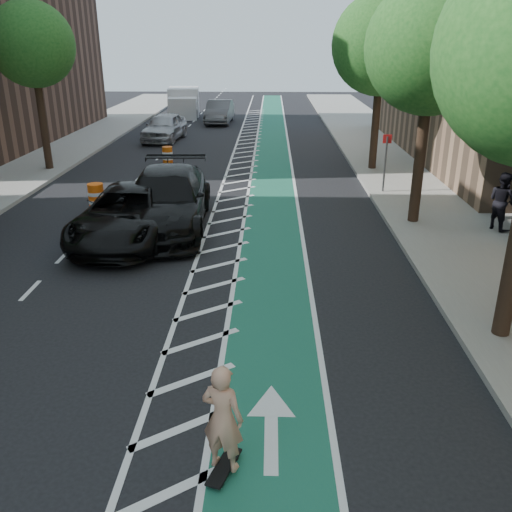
{
  "coord_description": "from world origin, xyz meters",
  "views": [
    {
      "loc": [
        2.95,
        -10.0,
        5.98
      ],
      "look_at": [
        2.61,
        2.21,
        1.1
      ],
      "focal_mm": 38.0,
      "sensor_mm": 36.0,
      "label": 1
    }
  ],
  "objects_px": {
    "skateboarder": "(223,418)",
    "barrel_a": "(118,218)",
    "suv_near": "(129,214)",
    "suv_far": "(166,200)"
  },
  "relations": [
    {
      "from": "suv_near",
      "to": "barrel_a",
      "type": "relative_size",
      "value": 7.02
    },
    {
      "from": "skateboarder",
      "to": "suv_near",
      "type": "height_order",
      "value": "skateboarder"
    },
    {
      "from": "suv_near",
      "to": "suv_far",
      "type": "distance_m",
      "value": 1.52
    },
    {
      "from": "skateboarder",
      "to": "barrel_a",
      "type": "height_order",
      "value": "skateboarder"
    },
    {
      "from": "skateboarder",
      "to": "suv_near",
      "type": "bearing_deg",
      "value": -50.17
    },
    {
      "from": "skateboarder",
      "to": "barrel_a",
      "type": "relative_size",
      "value": 2.02
    },
    {
      "from": "skateboarder",
      "to": "suv_near",
      "type": "distance_m",
      "value": 10.82
    },
    {
      "from": "barrel_a",
      "to": "suv_far",
      "type": "bearing_deg",
      "value": 8.29
    },
    {
      "from": "skateboarder",
      "to": "suv_far",
      "type": "distance_m",
      "value": 11.61
    },
    {
      "from": "suv_near",
      "to": "suv_far",
      "type": "xyz_separation_m",
      "value": [
        1.0,
        1.14,
        0.14
      ]
    }
  ]
}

